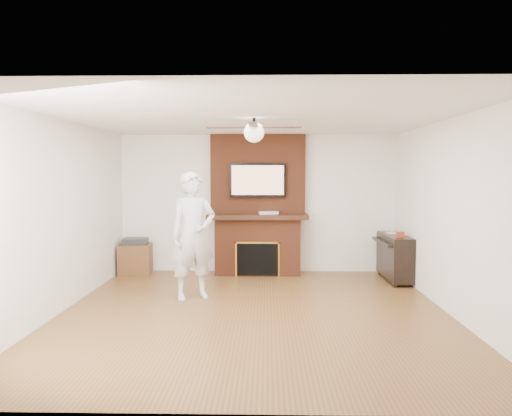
{
  "coord_description": "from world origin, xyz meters",
  "views": [
    {
      "loc": [
        0.17,
        -6.36,
        1.8
      ],
      "look_at": [
        0.01,
        0.9,
        1.29
      ],
      "focal_mm": 35.0,
      "sensor_mm": 36.0,
      "label": 1
    }
  ],
  "objects_px": {
    "fireplace": "(258,218)",
    "side_table": "(136,257)",
    "person": "(193,236)",
    "piano": "(394,256)"
  },
  "relations": [
    {
      "from": "side_table",
      "to": "person",
      "type": "bearing_deg",
      "value": -59.13
    },
    {
      "from": "fireplace",
      "to": "person",
      "type": "relative_size",
      "value": 1.37
    },
    {
      "from": "person",
      "to": "side_table",
      "type": "xyz_separation_m",
      "value": [
        -1.31,
        1.77,
        -0.62
      ]
    },
    {
      "from": "piano",
      "to": "fireplace",
      "type": "bearing_deg",
      "value": 165.86
    },
    {
      "from": "fireplace",
      "to": "side_table",
      "type": "height_order",
      "value": "fireplace"
    },
    {
      "from": "person",
      "to": "side_table",
      "type": "height_order",
      "value": "person"
    },
    {
      "from": "fireplace",
      "to": "person",
      "type": "height_order",
      "value": "fireplace"
    },
    {
      "from": "side_table",
      "to": "piano",
      "type": "xyz_separation_m",
      "value": [
        4.51,
        -0.48,
        0.12
      ]
    },
    {
      "from": "fireplace",
      "to": "side_table",
      "type": "bearing_deg",
      "value": -178.25
    },
    {
      "from": "side_table",
      "to": "piano",
      "type": "height_order",
      "value": "piano"
    }
  ]
}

